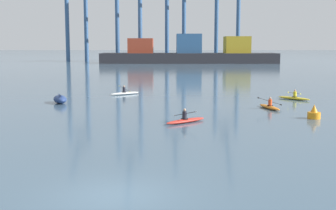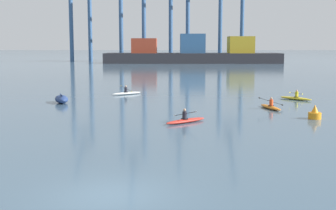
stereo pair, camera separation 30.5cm
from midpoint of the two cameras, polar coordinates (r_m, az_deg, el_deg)
ground_plane at (r=16.03m, az=-6.61°, el=-11.20°), size 800.00×800.00×0.00m
container_barge at (r=126.44m, az=3.23°, el=6.45°), size 48.32×9.85×8.02m
gantry_crane_west at (r=140.44m, az=-10.95°, el=12.32°), size 6.84×17.87×32.56m
gantry_crane_east_mid at (r=138.35m, az=1.49°, el=12.00°), size 6.32×16.45×32.80m
gantry_crane_east at (r=140.00m, az=8.08°, el=12.11°), size 7.78×19.96×34.47m
capsized_dinghy at (r=41.19m, az=-13.01°, el=0.73°), size 1.96×2.82×0.76m
channel_buoy at (r=33.27m, az=18.19°, el=-1.05°), size 0.90×0.90×1.00m
kayak_yellow at (r=44.25m, az=15.93°, el=0.86°), size 2.72×2.93×0.95m
kayak_red at (r=30.12m, az=2.51°, el=-1.91°), size 2.95×2.70×0.95m
kayak_white at (r=47.18m, az=-5.04°, el=1.53°), size 3.06×2.55×0.95m
kayak_orange at (r=37.48m, az=12.98°, el=-0.22°), size 2.16×3.45×1.00m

